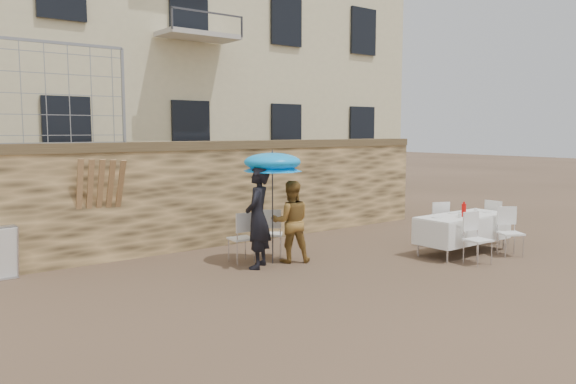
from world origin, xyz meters
TOP-DOWN VIEW (x-y plane):
  - ground at (0.00, 0.00)m, footprint 80.00×80.00m
  - stone_wall at (0.00, 5.00)m, footprint 13.00×0.50m
  - chain_link_fence at (-3.00, 5.00)m, footprint 3.20×0.06m
  - man_suit at (0.11, 2.71)m, footprint 0.79×0.77m
  - woman_dress at (0.86, 2.71)m, footprint 0.93×0.87m
  - umbrella at (0.51, 2.81)m, footprint 1.10×1.10m
  - couple_chair_left at (0.11, 3.26)m, footprint 0.52×0.52m
  - couple_chair_right at (0.81, 3.26)m, footprint 0.68×0.68m
  - banquet_table at (4.08, 1.19)m, footprint 2.10×0.85m
  - soda_bottle at (3.88, 1.04)m, footprint 0.09×0.09m
  - table_chair_front_left at (3.48, 0.44)m, footprint 0.54×0.54m
  - table_chair_front_right at (4.58, 0.44)m, footprint 0.66×0.66m
  - table_chair_back at (4.28, 1.99)m, footprint 0.64×0.64m
  - table_chair_side at (5.48, 1.29)m, footprint 0.48×0.48m
  - chair_stack_right at (-3.68, 4.71)m, footprint 0.46×0.32m
  - wood_planks at (-2.08, 4.78)m, footprint 0.70×0.20m

SIDE VIEW (x-z plane):
  - ground at x=0.00m, z-range 0.00..0.00m
  - chair_stack_right at x=-3.68m, z-range 0.00..0.92m
  - couple_chair_left at x=0.11m, z-range 0.00..0.96m
  - couple_chair_right at x=0.81m, z-range 0.00..0.96m
  - table_chair_front_left at x=3.48m, z-range 0.00..0.96m
  - table_chair_front_right at x=4.58m, z-range 0.00..0.96m
  - table_chair_back at x=4.28m, z-range 0.00..0.96m
  - table_chair_side at x=5.48m, z-range 0.00..0.96m
  - banquet_table at x=4.08m, z-range 0.34..1.12m
  - woman_dress at x=0.86m, z-range 0.00..1.54m
  - soda_bottle at x=3.88m, z-range 0.77..1.04m
  - man_suit at x=0.11m, z-range 0.00..1.83m
  - wood_planks at x=-2.08m, z-range 0.00..2.00m
  - stone_wall at x=0.00m, z-range 0.00..2.20m
  - umbrella at x=0.51m, z-range 0.86..2.80m
  - chain_link_fence at x=-3.00m, z-range 2.20..4.00m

